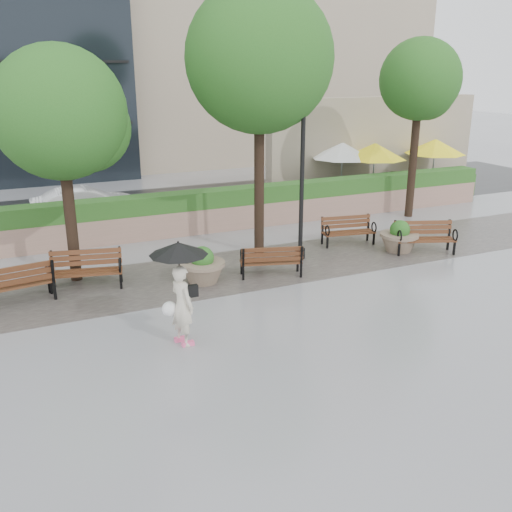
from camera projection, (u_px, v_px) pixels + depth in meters
name	position (u px, v px, depth m)	size (l,w,h in m)	color
ground	(279.00, 313.00, 12.56)	(100.00, 100.00, 0.00)	gray
cobble_strip	(229.00, 271.00, 15.15)	(28.00, 3.20, 0.01)	#383330
hedge_wall	(183.00, 213.00, 18.40)	(24.00, 0.80, 1.35)	#9F7466
cafe_wall	(374.00, 145.00, 24.29)	(10.00, 0.60, 4.00)	tan
cafe_hedge	(394.00, 192.00, 22.68)	(8.00, 0.50, 0.90)	#1E4F1A
asphalt_street	(153.00, 207.00, 22.07)	(40.00, 7.00, 0.00)	black
bench_0	(13.00, 292.00, 12.95)	(1.91, 0.98, 0.98)	#592C19
bench_1	(87.00, 277.00, 13.92)	(1.81, 1.03, 0.92)	#592C19
bench_2	(271.00, 267.00, 14.72)	(1.68, 1.05, 0.84)	#592C19
bench_3	(348.00, 237.00, 17.35)	(1.67, 0.89, 0.85)	#592C19
bench_4	(424.00, 244.00, 16.55)	(1.82, 1.23, 0.91)	#592C19
planter_left	(203.00, 269.00, 14.24)	(1.13, 1.13, 0.95)	#7F6B56
planter_right	(399.00, 239.00, 16.67)	(1.12, 1.12, 0.94)	#7F6B56
lamppost	(302.00, 190.00, 15.54)	(0.28, 0.28, 4.43)	black
tree_0	(66.00, 117.00, 13.40)	(3.26, 3.13, 5.71)	black
tree_1	(263.00, 64.00, 15.09)	(3.93, 3.92, 7.34)	black
tree_2	(422.00, 83.00, 19.43)	(2.94, 2.75, 6.15)	black
patio_umb_white	(342.00, 151.00, 22.71)	(2.50, 2.50, 2.30)	black
patio_umb_yellow_a	(375.00, 151.00, 22.56)	(2.50, 2.50, 2.30)	black
patio_umb_yellow_b	(435.00, 147.00, 23.83)	(2.50, 2.50, 2.30)	black
car_right	(86.00, 204.00, 19.91)	(1.28, 3.66, 1.21)	white
pedestrian	(180.00, 283.00, 10.82)	(1.12, 1.12, 2.05)	beige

